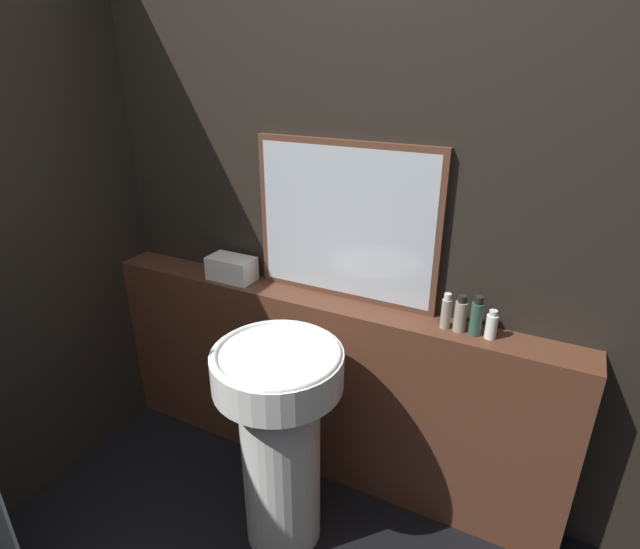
{
  "coord_description": "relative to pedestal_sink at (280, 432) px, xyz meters",
  "views": [
    {
      "loc": [
        0.9,
        -0.34,
        1.93
      ],
      "look_at": [
        0.04,
        1.34,
        1.1
      ],
      "focal_mm": 28.0,
      "sensor_mm": 36.0,
      "label": 1
    }
  ],
  "objects": [
    {
      "name": "vanity_counter",
      "position": [
        -0.04,
        0.44,
        -0.08
      ],
      "size": [
        2.25,
        0.18,
        0.94
      ],
      "color": "#512D1E",
      "rests_on": "ground_plane"
    },
    {
      "name": "pedestal_sink",
      "position": [
        0.0,
        0.0,
        0.0
      ],
      "size": [
        0.5,
        0.5,
        0.93
      ],
      "color": "white",
      "rests_on": "ground_plane"
    },
    {
      "name": "towel_stack",
      "position": [
        -0.52,
        0.44,
        0.44
      ],
      "size": [
        0.23,
        0.13,
        0.11
      ],
      "color": "white",
      "rests_on": "vanity_counter"
    },
    {
      "name": "lotion_bottle",
      "position": [
        0.63,
        0.44,
        0.46
      ],
      "size": [
        0.05,
        0.05,
        0.16
      ],
      "color": "#2D4C3D",
      "rests_on": "vanity_counter"
    },
    {
      "name": "shampoo_bottle",
      "position": [
        0.51,
        0.44,
        0.46
      ],
      "size": [
        0.04,
        0.04,
        0.15
      ],
      "color": "gray",
      "rests_on": "vanity_counter"
    },
    {
      "name": "body_wash_bottle",
      "position": [
        0.68,
        0.44,
        0.44
      ],
      "size": [
        0.04,
        0.04,
        0.12
      ],
      "color": "white",
      "rests_on": "vanity_counter"
    },
    {
      "name": "conditioner_bottle",
      "position": [
        0.57,
        0.44,
        0.46
      ],
      "size": [
        0.05,
        0.05,
        0.15
      ],
      "color": "gray",
      "rests_on": "vanity_counter"
    },
    {
      "name": "wall_back",
      "position": [
        -0.04,
        0.56,
        0.7
      ],
      "size": [
        8.0,
        0.06,
        2.5
      ],
      "color": "black",
      "rests_on": "ground_plane"
    },
    {
      "name": "mirror",
      "position": [
        0.04,
        0.51,
        0.73
      ],
      "size": [
        0.83,
        0.03,
        0.69
      ],
      "color": "#563323",
      "rests_on": "vanity_counter"
    }
  ]
}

